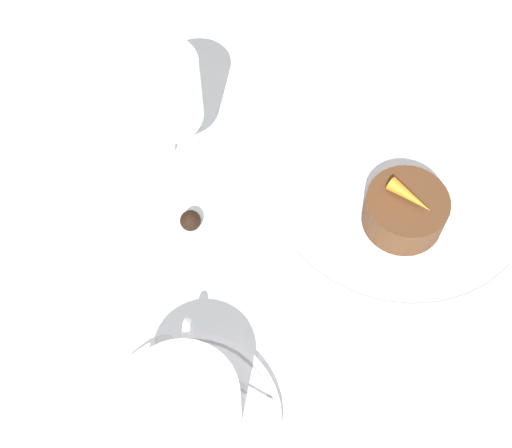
{
  "coord_description": "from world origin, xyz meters",
  "views": [
    {
      "loc": [
        -0.36,
        0.09,
        0.6
      ],
      "look_at": [
        -0.05,
        0.09,
        0.04
      ],
      "focal_mm": 50.0,
      "sensor_mm": 36.0,
      "label": 1
    }
  ],
  "objects_px": {
    "dinner_plate": "(399,185)",
    "dessert_cake": "(405,211)",
    "coffee_cup": "(183,405)",
    "wine_glass": "(162,95)",
    "fork": "(338,45)"
  },
  "relations": [
    {
      "from": "dinner_plate",
      "to": "fork",
      "type": "relative_size",
      "value": 1.5
    },
    {
      "from": "dinner_plate",
      "to": "dessert_cake",
      "type": "height_order",
      "value": "dessert_cake"
    },
    {
      "from": "coffee_cup",
      "to": "wine_glass",
      "type": "xyz_separation_m",
      "value": [
        0.27,
        0.03,
        0.05
      ]
    },
    {
      "from": "coffee_cup",
      "to": "dessert_cake",
      "type": "xyz_separation_m",
      "value": [
        0.18,
        -0.19,
        -0.01
      ]
    },
    {
      "from": "coffee_cup",
      "to": "fork",
      "type": "bearing_deg",
      "value": -19.19
    },
    {
      "from": "coffee_cup",
      "to": "wine_glass",
      "type": "bearing_deg",
      "value": 6.66
    },
    {
      "from": "dinner_plate",
      "to": "fork",
      "type": "distance_m",
      "value": 0.19
    },
    {
      "from": "wine_glass",
      "to": "fork",
      "type": "xyz_separation_m",
      "value": [
        0.14,
        -0.18,
        -0.09
      ]
    },
    {
      "from": "dinner_plate",
      "to": "wine_glass",
      "type": "relative_size",
      "value": 2.11
    },
    {
      "from": "dinner_plate",
      "to": "coffee_cup",
      "type": "height_order",
      "value": "coffee_cup"
    },
    {
      "from": "wine_glass",
      "to": "fork",
      "type": "bearing_deg",
      "value": -50.64
    },
    {
      "from": "fork",
      "to": "coffee_cup",
      "type": "bearing_deg",
      "value": 160.81
    },
    {
      "from": "wine_glass",
      "to": "dessert_cake",
      "type": "relative_size",
      "value": 1.73
    },
    {
      "from": "dinner_plate",
      "to": "dessert_cake",
      "type": "bearing_deg",
      "value": 177.03
    },
    {
      "from": "dinner_plate",
      "to": "coffee_cup",
      "type": "distance_m",
      "value": 0.3
    }
  ]
}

